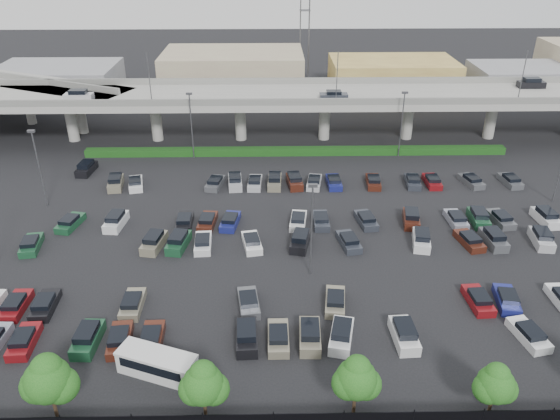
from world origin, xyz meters
The scene contains 10 objects.
ground centered at (0.00, 0.00, 0.00)m, with size 280.00×280.00×0.00m, color black.
overpass centered at (-0.21, 31.99, 6.97)m, with size 150.00×13.00×15.80m.
on_ramp centered at (-52.10, 43.05, 6.86)m, with size 50.93×30.13×8.80m.
hedge centered at (0.00, 25.00, 0.55)m, with size 66.00×1.60×1.10m, color #153D11.
tree_row centered at (0.70, -26.53, 3.52)m, with size 65.07×3.66×5.94m.
shuttle_bus centered at (-13.33, -22.09, 1.14)m, with size 6.87×4.40×2.09m.
parked_cars centered at (-0.35, -2.50, 0.62)m, with size 62.86×41.62×1.67m.
light_poles centered at (-4.13, 2.00, 6.24)m, with size 66.90×48.38×10.30m.
distant_buildings centered at (12.38, 61.81, 3.74)m, with size 138.00×24.00×9.00m.
comm_tower centered at (4.00, 74.00, 15.61)m, with size 2.40×2.40×30.00m.
Camera 1 is at (-4.04, -55.28, 32.52)m, focal length 35.00 mm.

